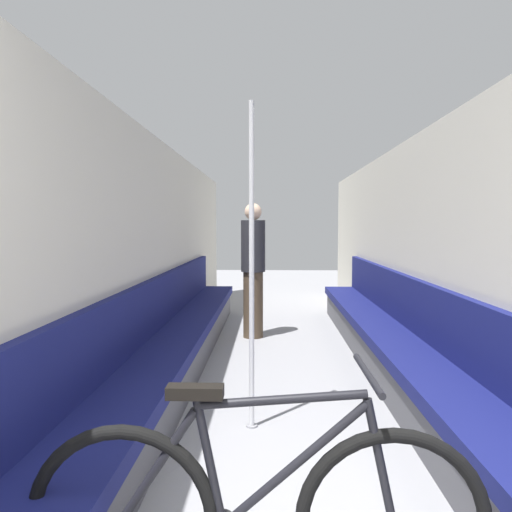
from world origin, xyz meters
TOP-DOWN VIEW (x-y plane):
  - wall_left at (-1.28, 3.99)m, footprint 0.10×11.18m
  - wall_right at (1.28, 3.99)m, footprint 0.10×11.18m
  - bench_seat_row_left at (-1.02, 3.94)m, footprint 0.49×6.89m
  - bench_seat_row_right at (1.02, 3.94)m, footprint 0.49×6.89m
  - grab_pole_near at (-0.26, 2.88)m, footprint 0.08×0.08m
  - passenger_standing at (-0.34, 5.66)m, footprint 0.30×0.30m

SIDE VIEW (x-z plane):
  - bench_seat_row_left at x=-1.02m, z-range -0.17..0.74m
  - bench_seat_row_right at x=1.02m, z-range -0.17..0.74m
  - passenger_standing at x=-0.34m, z-range 0.03..1.70m
  - grab_pole_near at x=-0.26m, z-range -0.03..2.20m
  - wall_left at x=-1.28m, z-range 0.00..2.25m
  - wall_right at x=1.28m, z-range 0.00..2.25m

